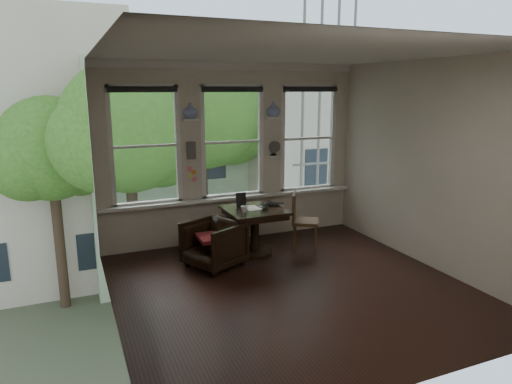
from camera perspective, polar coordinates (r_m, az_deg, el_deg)
name	(u,v)px	position (r m, az deg, el deg)	size (l,w,h in m)	color
ground	(291,287)	(6.21, 4.37, -11.80)	(4.50, 4.50, 0.00)	black
ceiling	(295,52)	(5.66, 4.90, 16.99)	(4.50, 4.50, 0.00)	silver
wall_back	(232,154)	(7.79, -3.04, 4.81)	(4.50, 4.50, 0.00)	beige
wall_front	(420,225)	(3.95, 19.82, -3.89)	(4.50, 4.50, 0.00)	beige
wall_left	(106,192)	(5.14, -18.27, -0.02)	(4.50, 4.50, 0.00)	beige
wall_right	(431,165)	(7.07, 21.07, 3.14)	(4.50, 4.50, 0.00)	beige
window_left	(145,146)	(7.40, -13.72, 5.60)	(1.10, 0.12, 1.90)	white
window_center	(232,142)	(7.77, -3.05, 6.27)	(1.10, 0.12, 1.90)	white
window_right	(307,138)	(8.37, 6.39, 6.68)	(1.10, 0.12, 1.90)	white
shelf_left	(191,120)	(7.42, -8.16, 8.96)	(0.26, 0.16, 0.03)	white
shelf_right	(273,117)	(7.91, 2.17, 9.31)	(0.26, 0.16, 0.03)	white
intercom	(191,151)	(7.50, -8.10, 5.16)	(0.14, 0.06, 0.28)	#59544F
sticky_notes	(192,172)	(7.56, -8.03, 2.53)	(0.16, 0.01, 0.24)	pink
desk_fan	(273,151)	(7.95, 2.20, 5.20)	(0.20, 0.20, 0.24)	#59544F
vase_left	(190,111)	(7.41, -8.20, 10.03)	(0.24, 0.24, 0.25)	white
vase_right	(273,109)	(7.91, 2.18, 10.32)	(0.24, 0.24, 0.25)	white
table	(255,232)	(7.22, -0.18, -4.99)	(0.90, 0.90, 0.75)	black
armchair_left	(214,244)	(6.79, -5.29, -6.48)	(0.74, 0.76, 0.69)	black
cushion_red	(214,237)	(6.75, -5.31, -5.66)	(0.45, 0.45, 0.06)	maroon
side_chair_right	(305,221)	(7.53, 6.19, -3.64)	(0.42, 0.42, 0.92)	#412017
laptop	(274,205)	(7.31, 2.26, -1.61)	(0.34, 0.22, 0.03)	black
mug	(244,209)	(6.90, -1.49, -2.17)	(0.11, 0.11, 0.10)	white
drinking_glass	(264,206)	(7.07, 1.07, -1.77)	(0.13, 0.13, 0.10)	white
tablet	(241,200)	(7.24, -1.88, -0.95)	(0.16, 0.02, 0.22)	black
papers	(252,208)	(7.16, -0.50, -1.99)	(0.22, 0.30, 0.00)	silver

